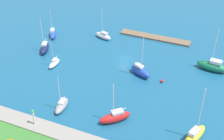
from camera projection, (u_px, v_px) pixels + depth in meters
name	position (u px, v px, depth m)	size (l,w,h in m)	color
water	(124.00, 59.00, 83.13)	(160.00, 160.00, 0.00)	#19567F
pier_dock	(155.00, 38.00, 92.75)	(21.68, 3.07, 0.56)	brown
breakwater	(65.00, 136.00, 58.69)	(68.95, 3.61, 1.27)	gray
harbor_beacon	(34.00, 116.00, 59.33)	(0.56, 0.56, 3.73)	silver
sailboat_white_center_basin	(103.00, 36.00, 92.27)	(5.92, 3.33, 9.65)	white
sailboat_blue_outer_mooring	(140.00, 71.00, 75.99)	(6.49, 4.60, 12.25)	#2347B2
sailboat_yellow_by_breakwater	(195.00, 135.00, 58.11)	(4.33, 7.12, 12.28)	yellow
sailboat_green_lone_north	(212.00, 66.00, 77.79)	(8.19, 3.54, 11.81)	#19724C
sailboat_gray_east_end	(62.00, 106.00, 65.79)	(2.43, 5.52, 8.69)	gray
sailboat_navy_mid_basin	(45.00, 48.00, 86.01)	(4.10, 6.41, 10.31)	#141E4C
sailboat_red_far_south	(115.00, 117.00, 62.33)	(6.30, 6.14, 9.76)	red
sailboat_white_far_north	(54.00, 63.00, 79.85)	(1.51, 4.59, 8.23)	white
sailboat_blue_west_end	(53.00, 34.00, 93.30)	(4.36, 5.88, 8.87)	#2347B2
mooring_buoy_red	(162.00, 81.00, 73.98)	(0.78, 0.78, 0.78)	red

